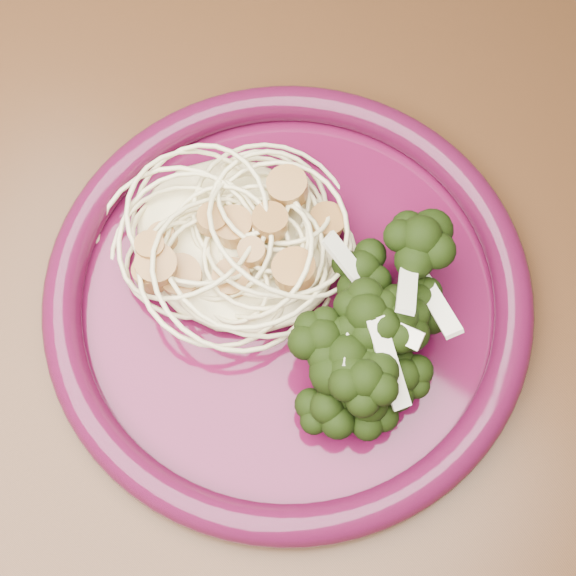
% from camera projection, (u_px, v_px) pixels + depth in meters
% --- Properties ---
extents(dining_table, '(1.20, 0.80, 0.75)m').
position_uv_depth(dining_table, '(350.00, 428.00, 0.57)').
color(dining_table, '#472814').
rests_on(dining_table, ground).
extents(dinner_plate, '(0.35, 0.35, 0.02)m').
position_uv_depth(dinner_plate, '(288.00, 294.00, 0.49)').
color(dinner_plate, '#470A26').
rests_on(dinner_plate, dining_table).
extents(spaghetti_pile, '(0.15, 0.14, 0.03)m').
position_uv_depth(spaghetti_pile, '(236.00, 236.00, 0.49)').
color(spaghetti_pile, beige).
rests_on(spaghetti_pile, dinner_plate).
extents(scallop_cluster, '(0.14, 0.14, 0.04)m').
position_uv_depth(scallop_cluster, '(232.00, 210.00, 0.46)').
color(scallop_cluster, '#A7763B').
rests_on(scallop_cluster, spaghetti_pile).
extents(broccoli_pile, '(0.11, 0.15, 0.05)m').
position_uv_depth(broccoli_pile, '(357.00, 348.00, 0.45)').
color(broccoli_pile, black).
rests_on(broccoli_pile, dinner_plate).
extents(onion_garnish, '(0.08, 0.10, 0.05)m').
position_uv_depth(onion_garnish, '(362.00, 330.00, 0.42)').
color(onion_garnish, white).
rests_on(onion_garnish, broccoli_pile).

